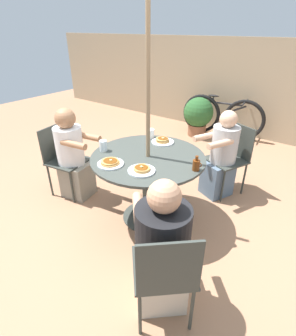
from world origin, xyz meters
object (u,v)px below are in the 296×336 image
Objects in this scene: diner_south at (161,252)px; pancake_plate_c at (163,141)px; diner_north at (221,158)px; diner_east at (73,157)px; coffee_cup at (150,134)px; bicycle at (222,116)px; drinking_glass_a at (103,146)px; patio_table at (148,171)px; syrup_bottle at (196,165)px; patio_chair_north at (231,155)px; pancake_plate_a at (142,170)px; patio_chair_south at (165,271)px; potted_shrub at (198,115)px; patio_chair_east at (62,156)px; pancake_plate_b at (110,163)px.

diner_south is 4.44× the size of pancake_plate_c.
diner_east is (-1.38, -1.06, 0.02)m from diner_north.
diner_east reaches higher than coffee_cup.
diner_south reaches higher than bicycle.
diner_north reaches higher than pancake_plate_c.
drinking_glass_a is at bearing -124.37° from pancake_plate_c.
drinking_glass_a is (-0.17, -0.56, 0.00)m from coffee_cup.
syrup_bottle is (0.51, 0.03, 0.22)m from patio_table.
diner_east is 0.71× the size of bicycle.
diner_north is at bearing -75.52° from bicycle.
patio_chair_north is at bearing 120.39° from diner_east.
patio_chair_south is at bearing -42.22° from pancake_plate_a.
pancake_plate_c is 0.34× the size of potted_shrub.
patio_table is 8.20× the size of syrup_bottle.
patio_chair_south is at bearing -80.31° from bicycle.
drinking_glass_a reaches higher than patio_chair_north.
diner_east is 4.50× the size of pancake_plate_c.
patio_table is 1.03× the size of diner_east.
syrup_bottle reaches higher than patio_chair_east.
potted_shrub is (-0.55, 2.88, -0.36)m from pancake_plate_b.
pancake_plate_c is (-0.21, 0.64, 0.00)m from pancake_plate_a.
patio_chair_south is 3.71m from potted_shrub.
diner_north reaches higher than pancake_plate_a.
syrup_bottle is 1.35× the size of coffee_cup.
diner_north is 1.24m from pancake_plate_a.
pancake_plate_b is at bearing 67.57° from diner_east.
patio_chair_east reaches higher than pancake_plate_a.
patio_table is at bearing 90.00° from diner_east.
diner_east is 1.51× the size of potted_shrub.
potted_shrub is at bearing 116.09° from syrup_bottle.
coffee_cup is (-0.67, -0.50, 0.30)m from diner_north.
potted_shrub is at bearing 70.80° from diner_south.
patio_chair_east is 1.88m from diner_south.
diner_south is 7.84× the size of syrup_bottle.
coffee_cup reaches higher than pancake_plate_b.
patio_chair_south reaches higher than pancake_plate_a.
patio_chair_north is at bearing 56.75° from patio_chair_south.
drinking_glass_a is (-1.21, 0.69, 0.31)m from patio_chair_south.
patio_table is 1.33× the size of patio_chair_east.
pancake_plate_c is at bearing 81.74° from diner_south.
diner_north reaches higher than patio_chair_north.
patio_chair_east is at bearing -170.40° from patio_table.
patio_chair_east is 2.76m from potted_shrub.
bicycle is at bearing 96.74° from pancake_plate_c.
bicycle reaches higher than potted_shrub.
diner_east reaches higher than patio_chair_north.
diner_east is 10.02× the size of drinking_glass_a.
pancake_plate_b is (0.97, -0.16, 0.27)m from patio_chair_east.
syrup_bottle reaches higher than patio_chair_north.
syrup_bottle is at bearing 11.61° from drinking_glass_a.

